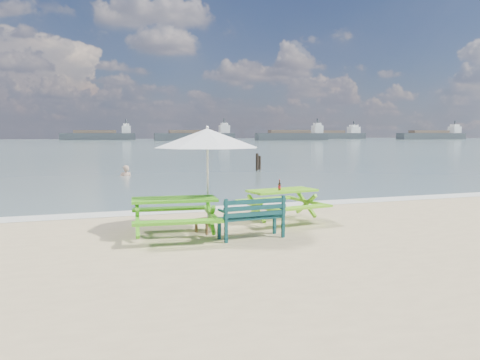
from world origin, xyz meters
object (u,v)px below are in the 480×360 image
object	(u,v)px
picnic_table_right	(282,206)
patio_umbrella	(207,138)
picnic_table_left	(175,219)
beer_bottle	(279,187)
park_bench	(251,226)
side_table	(208,225)
swimmer	(126,183)

from	to	relation	value
picnic_table_right	patio_umbrella	bearing A→B (deg)	-162.96
picnic_table_left	patio_umbrella	distance (m)	1.91
picnic_table_left	patio_umbrella	size ratio (longest dim) A/B	0.69
picnic_table_left	beer_bottle	bearing A→B (deg)	16.26
picnic_table_right	picnic_table_left	bearing A→B (deg)	-162.58
picnic_table_right	park_bench	xyz separation A→B (m)	(-1.38, -1.50, -0.12)
park_bench	patio_umbrella	bearing A→B (deg)	130.03
picnic_table_right	beer_bottle	distance (m)	0.53
picnic_table_left	side_table	bearing A→B (deg)	18.39
patio_umbrella	beer_bottle	distance (m)	2.38
picnic_table_left	picnic_table_right	world-z (taller)	picnic_table_left
side_table	swimmer	distance (m)	14.89
picnic_table_right	swimmer	size ratio (longest dim) A/B	1.16
picnic_table_left	swimmer	bearing A→B (deg)	88.86
picnic_table_right	patio_umbrella	distance (m)	2.79
park_bench	beer_bottle	distance (m)	1.99
picnic_table_left	picnic_table_right	size ratio (longest dim) A/B	1.00
picnic_table_left	beer_bottle	distance (m)	2.94
park_bench	swimmer	world-z (taller)	park_bench
side_table	patio_umbrella	world-z (taller)	patio_umbrella
picnic_table_right	side_table	bearing A→B (deg)	-162.96
picnic_table_right	patio_umbrella	size ratio (longest dim) A/B	0.69
picnic_table_left	beer_bottle	xyz separation A→B (m)	(2.78, 0.81, 0.49)
patio_umbrella	swimmer	xyz separation A→B (m)	(-0.51, 14.87, -2.49)
picnic_table_left	side_table	world-z (taller)	picnic_table_left
park_bench	patio_umbrella	xyz separation A→B (m)	(-0.72, 0.86, 1.85)
beer_bottle	picnic_table_right	bearing A→B (deg)	39.65
picnic_table_right	park_bench	world-z (taller)	park_bench
picnic_table_right	swimmer	bearing A→B (deg)	100.37
patio_umbrella	swimmer	distance (m)	15.09
picnic_table_right	patio_umbrella	xyz separation A→B (m)	(-2.10, -0.64, 1.72)
picnic_table_left	beer_bottle	world-z (taller)	beer_bottle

